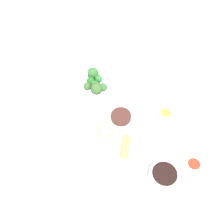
% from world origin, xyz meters
% --- Properties ---
extents(tabletop, '(2.20, 2.20, 0.02)m').
position_xyz_m(tabletop, '(0.00, 0.00, 0.01)').
color(tabletop, white).
rests_on(tabletop, ground).
extents(main_plate, '(0.28, 0.28, 0.02)m').
position_xyz_m(main_plate, '(0.03, -0.03, 0.03)').
color(main_plate, white).
rests_on(main_plate, tabletop).
extents(rice_scoop, '(0.07, 0.07, 0.07)m').
position_xyz_m(rice_scoop, '(-0.05, -0.05, 0.07)').
color(rice_scoop, tan).
rests_on(rice_scoop, main_plate).
extents(spring_roll, '(0.04, 0.09, 0.03)m').
position_xyz_m(spring_roll, '(0.04, -0.10, 0.05)').
color(spring_roll, gold).
rests_on(spring_roll, main_plate).
extents(crab_rangoon_wonton, '(0.09, 0.08, 0.01)m').
position_xyz_m(crab_rangoon_wonton, '(0.10, -0.02, 0.04)').
color(crab_rangoon_wonton, beige).
rests_on(crab_rangoon_wonton, main_plate).
extents(stir_fry_heap, '(0.09, 0.09, 0.02)m').
position_xyz_m(stir_fry_heap, '(0.01, 0.04, 0.05)').
color(stir_fry_heap, '#45241D').
rests_on(stir_fry_heap, main_plate).
extents(broccoli_plate, '(0.24, 0.24, 0.01)m').
position_xyz_m(broccoli_plate, '(-0.14, 0.22, 0.03)').
color(broccoli_plate, white).
rests_on(broccoli_plate, tabletop).
extents(broccoli_floret_0, '(0.04, 0.04, 0.04)m').
position_xyz_m(broccoli_floret_0, '(-0.14, 0.23, 0.05)').
color(broccoli_floret_0, '#1F621C').
rests_on(broccoli_floret_0, broccoli_plate).
extents(broccoli_floret_1, '(0.04, 0.04, 0.04)m').
position_xyz_m(broccoli_floret_1, '(-0.16, 0.19, 0.05)').
color(broccoli_floret_1, '#325729').
rests_on(broccoli_floret_1, broccoli_plate).
extents(broccoli_floret_2, '(0.06, 0.06, 0.06)m').
position_xyz_m(broccoli_floret_2, '(-0.11, 0.18, 0.06)').
color(broccoli_floret_2, '#365C29').
rests_on(broccoli_floret_2, broccoli_plate).
extents(broccoli_floret_3, '(0.06, 0.06, 0.06)m').
position_xyz_m(broccoli_floret_3, '(-0.14, 0.27, 0.06)').
color(broccoli_floret_3, '#2F622B').
rests_on(broccoli_floret_3, broccoli_plate).
extents(broccoli_floret_4, '(0.04, 0.04, 0.04)m').
position_xyz_m(broccoli_floret_4, '(-0.11, 0.25, 0.05)').
color(broccoli_floret_4, '#2C6D32').
rests_on(broccoli_floret_4, broccoli_plate).
extents(broccoli_floret_5, '(0.04, 0.04, 0.04)m').
position_xyz_m(broccoli_floret_5, '(-0.12, 0.21, 0.05)').
color(broccoli_floret_5, '#2F7235').
rests_on(broccoli_floret_5, broccoli_plate).
extents(broccoli_floret_6, '(0.04, 0.04, 0.04)m').
position_xyz_m(broccoli_floret_6, '(-0.08, 0.19, 0.05)').
color(broccoli_floret_6, '#2F602D').
rests_on(broccoli_floret_6, broccoli_plate).
extents(soy_sauce_bowl, '(0.11, 0.11, 0.04)m').
position_xyz_m(soy_sauce_bowl, '(0.18, -0.20, 0.04)').
color(soy_sauce_bowl, white).
rests_on(soy_sauce_bowl, tabletop).
extents(soy_sauce_bowl_liquid, '(0.09, 0.09, 0.00)m').
position_xyz_m(soy_sauce_bowl_liquid, '(0.18, -0.20, 0.06)').
color(soy_sauce_bowl_liquid, black).
rests_on(soy_sauce_bowl_liquid, soy_sauce_bowl).
extents(sauce_ramekin_hot_mustard, '(0.06, 0.06, 0.02)m').
position_xyz_m(sauce_ramekin_hot_mustard, '(0.20, 0.08, 0.03)').
color(sauce_ramekin_hot_mustard, white).
rests_on(sauce_ramekin_hot_mustard, tabletop).
extents(sauce_ramekin_hot_mustard_liquid, '(0.05, 0.05, 0.00)m').
position_xyz_m(sauce_ramekin_hot_mustard_liquid, '(0.20, 0.08, 0.05)').
color(sauce_ramekin_hot_mustard_liquid, gold).
rests_on(sauce_ramekin_hot_mustard_liquid, sauce_ramekin_hot_mustard).
extents(sauce_ramekin_sweet_and_sour, '(0.06, 0.06, 0.02)m').
position_xyz_m(sauce_ramekin_sweet_and_sour, '(0.30, -0.15, 0.03)').
color(sauce_ramekin_sweet_and_sour, white).
rests_on(sauce_ramekin_sweet_and_sour, tabletop).
extents(sauce_ramekin_sweet_and_sour_liquid, '(0.05, 0.05, 0.00)m').
position_xyz_m(sauce_ramekin_sweet_and_sour_liquid, '(0.30, -0.15, 0.05)').
color(sauce_ramekin_sweet_and_sour_liquid, red).
rests_on(sauce_ramekin_sweet_and_sour_liquid, sauce_ramekin_sweet_and_sour).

